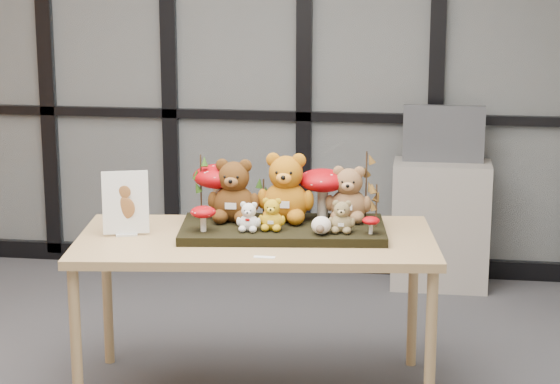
% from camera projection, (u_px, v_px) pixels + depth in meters
% --- Properties ---
extents(room_shell, '(5.00, 5.00, 5.00)m').
position_uv_depth(room_shell, '(122.00, 51.00, 4.17)').
color(room_shell, beige).
rests_on(room_shell, floor).
extents(glass_partition, '(4.90, 0.06, 2.78)m').
position_uv_depth(glass_partition, '(236.00, 59.00, 6.61)').
color(glass_partition, '#2D383F').
rests_on(glass_partition, floor).
extents(display_table, '(1.76, 1.04, 0.78)m').
position_uv_depth(display_table, '(256.00, 250.00, 4.75)').
color(display_table, tan).
rests_on(display_table, floor).
extents(diorama_tray, '(1.01, 0.60, 0.04)m').
position_uv_depth(diorama_tray, '(283.00, 229.00, 4.79)').
color(diorama_tray, black).
rests_on(diorama_tray, display_table).
extents(bear_pooh_yellow, '(0.31, 0.28, 0.36)m').
position_uv_depth(bear_pooh_yellow, '(286.00, 183.00, 4.83)').
color(bear_pooh_yellow, '#AB620F').
rests_on(bear_pooh_yellow, diorama_tray).
extents(bear_brown_medium, '(0.28, 0.26, 0.33)m').
position_uv_depth(bear_brown_medium, '(234.00, 187.00, 4.84)').
color(bear_brown_medium, '#4E2C0F').
rests_on(bear_brown_medium, diorama_tray).
extents(bear_tan_back, '(0.25, 0.23, 0.29)m').
position_uv_depth(bear_tan_back, '(349.00, 191.00, 4.85)').
color(bear_tan_back, brown).
rests_on(bear_tan_back, diorama_tray).
extents(bear_small_yellow, '(0.14, 0.13, 0.17)m').
position_uv_depth(bear_small_yellow, '(272.00, 212.00, 4.68)').
color(bear_small_yellow, gold).
rests_on(bear_small_yellow, diorama_tray).
extents(bear_white_bow, '(0.13, 0.12, 0.15)m').
position_uv_depth(bear_white_bow, '(249.00, 215.00, 4.67)').
color(bear_white_bow, white).
rests_on(bear_white_bow, diorama_tray).
extents(bear_beige_small, '(0.14, 0.13, 0.17)m').
position_uv_depth(bear_beige_small, '(342.00, 215.00, 4.64)').
color(bear_beige_small, olive).
rests_on(bear_beige_small, diorama_tray).
extents(plush_cream_hedgehog, '(0.08, 0.07, 0.09)m').
position_uv_depth(plush_cream_hedgehog, '(321.00, 224.00, 4.62)').
color(plush_cream_hedgehog, white).
rests_on(plush_cream_hedgehog, diorama_tray).
extents(mushroom_back_left, '(0.25, 0.25, 0.28)m').
position_uv_depth(mushroom_back_left, '(219.00, 188.00, 4.93)').
color(mushroom_back_left, '#99040A').
rests_on(mushroom_back_left, diorama_tray).
extents(mushroom_back_right, '(0.24, 0.24, 0.26)m').
position_uv_depth(mushroom_back_right, '(323.00, 191.00, 4.90)').
color(mushroom_back_right, '#99040A').
rests_on(mushroom_back_right, diorama_tray).
extents(mushroom_front_left, '(0.12, 0.12, 0.13)m').
position_uv_depth(mushroom_front_left, '(203.00, 217.00, 4.66)').
color(mushroom_front_left, '#99040A').
rests_on(mushroom_front_left, diorama_tray).
extents(mushroom_front_right, '(0.08, 0.08, 0.09)m').
position_uv_depth(mushroom_front_right, '(371.00, 224.00, 4.62)').
color(mushroom_front_right, '#99040A').
rests_on(mushroom_front_right, diorama_tray).
extents(sprig_green_far_left, '(0.05, 0.05, 0.31)m').
position_uv_depth(sprig_green_far_left, '(201.00, 187.00, 4.88)').
color(sprig_green_far_left, '#12370C').
rests_on(sprig_green_far_left, diorama_tray).
extents(sprig_green_mid_left, '(0.05, 0.05, 0.27)m').
position_uv_depth(sprig_green_mid_left, '(225.00, 188.00, 4.93)').
color(sprig_green_mid_left, '#12370C').
rests_on(sprig_green_mid_left, diorama_tray).
extents(sprig_dry_far_right, '(0.05, 0.05, 0.34)m').
position_uv_depth(sprig_dry_far_right, '(366.00, 186.00, 4.84)').
color(sprig_dry_far_right, brown).
rests_on(sprig_dry_far_right, diorama_tray).
extents(sprig_dry_mid_right, '(0.05, 0.05, 0.20)m').
position_uv_depth(sprig_dry_mid_right, '(376.00, 206.00, 4.73)').
color(sprig_dry_mid_right, brown).
rests_on(sprig_dry_mid_right, diorama_tray).
extents(sprig_green_centre, '(0.05, 0.05, 0.18)m').
position_uv_depth(sprig_green_centre, '(264.00, 197.00, 4.95)').
color(sprig_green_centre, '#12370C').
rests_on(sprig_green_centre, diorama_tray).
extents(sign_holder, '(0.21, 0.09, 0.31)m').
position_uv_depth(sign_holder, '(125.00, 206.00, 4.73)').
color(sign_holder, silver).
rests_on(sign_holder, display_table).
extents(label_card, '(0.09, 0.03, 0.00)m').
position_uv_depth(label_card, '(264.00, 257.00, 4.41)').
color(label_card, white).
rests_on(label_card, display_table).
extents(cabinet, '(0.61, 0.35, 0.81)m').
position_uv_depth(cabinet, '(440.00, 225.00, 6.43)').
color(cabinet, '#9D968C').
rests_on(cabinet, floor).
extents(monitor, '(0.50, 0.05, 0.36)m').
position_uv_depth(monitor, '(444.00, 134.00, 6.32)').
color(monitor, '#4D4F55').
rests_on(monitor, cabinet).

